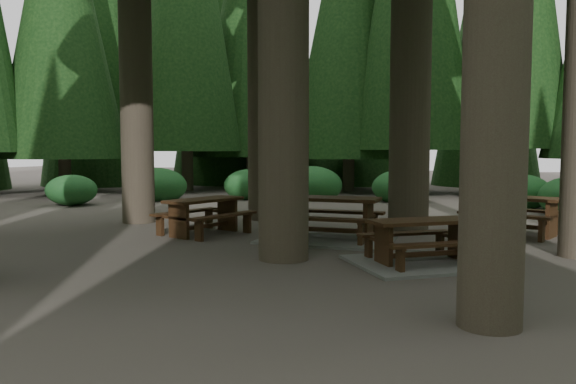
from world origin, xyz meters
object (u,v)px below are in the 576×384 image
(picnic_table_a, at_px, (422,250))
(picnic_table_d, at_px, (514,209))
(picnic_table_c, at_px, (329,224))
(picnic_table_b, at_px, (204,211))

(picnic_table_a, distance_m, picnic_table_d, 4.19)
(picnic_table_c, relative_size, picnic_table_d, 1.11)
(picnic_table_b, relative_size, picnic_table_d, 0.93)
(picnic_table_b, bearing_deg, picnic_table_c, -67.33)
(picnic_table_c, height_order, picnic_table_d, picnic_table_c)
(picnic_table_b, relative_size, picnic_table_c, 0.83)
(picnic_table_d, bearing_deg, picnic_table_b, -139.54)
(picnic_table_a, bearing_deg, picnic_table_c, 101.57)
(picnic_table_b, distance_m, picnic_table_d, 6.69)
(picnic_table_c, bearing_deg, picnic_table_a, -42.54)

